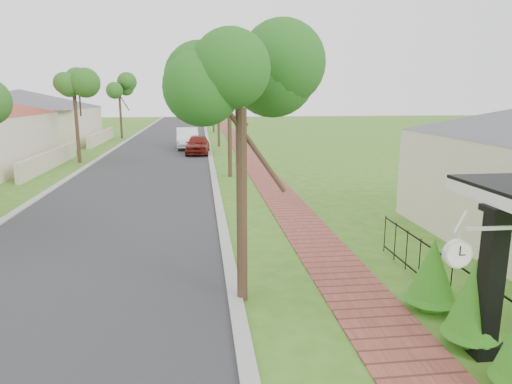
{
  "coord_description": "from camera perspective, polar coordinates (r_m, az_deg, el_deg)",
  "views": [
    {
      "loc": [
        0.02,
        -7.29,
        4.19
      ],
      "look_at": [
        1.53,
        5.12,
        1.5
      ],
      "focal_mm": 32.0,
      "sensor_mm": 36.0,
      "label": 1
    }
  ],
  "objects": [
    {
      "name": "ground",
      "position": [
        8.41,
        -6.43,
        -17.83
      ],
      "size": [
        160.0,
        160.0,
        0.0
      ],
      "primitive_type": "plane",
      "color": "#376A19",
      "rests_on": "ground"
    },
    {
      "name": "road",
      "position": [
        27.78,
        -13.11,
        3.16
      ],
      "size": [
        7.0,
        120.0,
        0.02
      ],
      "primitive_type": "cube",
      "color": "#28282B",
      "rests_on": "ground"
    },
    {
      "name": "kerb_right",
      "position": [
        27.62,
        -5.55,
        3.37
      ],
      "size": [
        0.3,
        120.0,
        0.1
      ],
      "primitive_type": "cube",
      "color": "#9E9E99",
      "rests_on": "ground"
    },
    {
      "name": "kerb_left",
      "position": [
        28.41,
        -20.45,
        2.9
      ],
      "size": [
        0.3,
        120.0,
        0.1
      ],
      "primitive_type": "cube",
      "color": "#9E9E99",
      "rests_on": "ground"
    },
    {
      "name": "sidewalk",
      "position": [
        27.8,
        -0.18,
        3.48
      ],
      "size": [
        1.5,
        120.0,
        0.03
      ],
      "primitive_type": "cube",
      "color": "#994D3D",
      "rests_on": "ground"
    },
    {
      "name": "porch_post",
      "position": [
        8.34,
        27.17,
        -10.88
      ],
      "size": [
        0.48,
        0.48,
        2.52
      ],
      "color": "black",
      "rests_on": "ground"
    },
    {
      "name": "picket_fence",
      "position": [
        9.51,
        25.22,
        -11.71
      ],
      "size": [
        0.03,
        8.02,
        1.0
      ],
      "color": "black",
      "rests_on": "ground"
    },
    {
      "name": "street_trees",
      "position": [
        34.26,
        -12.06,
        12.47
      ],
      "size": [
        10.7,
        37.65,
        5.89
      ],
      "color": "#382619",
      "rests_on": "ground"
    },
    {
      "name": "hedge_row",
      "position": [
        8.1,
        28.02,
        -14.1
      ],
      "size": [
        0.89,
        5.08,
        2.0
      ],
      "color": "#1D6313",
      "rests_on": "ground"
    },
    {
      "name": "far_house_grey",
      "position": [
        43.97,
        -27.17,
        8.42
      ],
      "size": [
        15.56,
        15.56,
        4.6
      ],
      "color": "beige",
      "rests_on": "ground"
    },
    {
      "name": "parked_car_red",
      "position": [
        32.82,
        -7.3,
        5.9
      ],
      "size": [
        1.83,
        4.05,
        1.35
      ],
      "primitive_type": "imported",
      "rotation": [
        0.0,
        0.0,
        -0.06
      ],
      "color": "maroon",
      "rests_on": "ground"
    },
    {
      "name": "parked_car_white",
      "position": [
        36.49,
        -8.56,
        6.66
      ],
      "size": [
        1.87,
        4.82,
        1.57
      ],
      "primitive_type": "imported",
      "rotation": [
        0.0,
        0.0,
        0.04
      ],
      "color": "white",
      "rests_on": "ground"
    },
    {
      "name": "near_tree",
      "position": [
        8.83,
        -1.88,
        10.88
      ],
      "size": [
        1.96,
        1.96,
        5.03
      ],
      "color": "#382619",
      "rests_on": "ground"
    },
    {
      "name": "utility_pole",
      "position": [
        27.38,
        -2.43,
        11.31
      ],
      "size": [
        1.2,
        0.24,
        7.48
      ],
      "color": "gray",
      "rests_on": "ground"
    },
    {
      "name": "station_clock",
      "position": [
        7.31,
        24.12,
        -6.81
      ],
      "size": [
        1.02,
        0.13,
        0.6
      ],
      "color": "white",
      "rests_on": "ground"
    }
  ]
}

